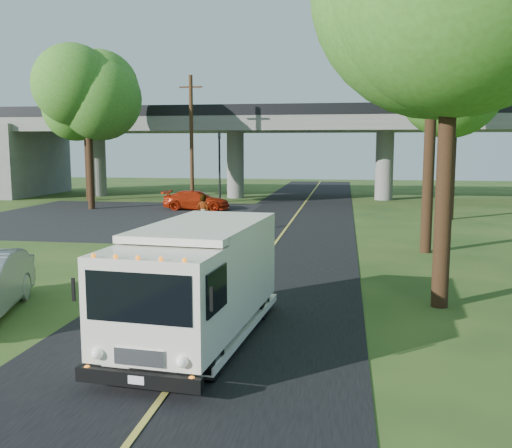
% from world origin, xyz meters
% --- Properties ---
extents(ground, '(120.00, 120.00, 0.00)m').
position_xyz_m(ground, '(0.00, 0.00, 0.00)').
color(ground, '#244318').
rests_on(ground, ground).
extents(road, '(7.00, 90.00, 0.02)m').
position_xyz_m(road, '(0.00, 10.00, 0.01)').
color(road, black).
rests_on(road, ground).
extents(parking_lot, '(16.00, 18.00, 0.01)m').
position_xyz_m(parking_lot, '(-11.00, 18.00, 0.01)').
color(parking_lot, black).
rests_on(parking_lot, ground).
extents(lane_line, '(0.12, 90.00, 0.01)m').
position_xyz_m(lane_line, '(0.00, 10.00, 0.03)').
color(lane_line, gold).
rests_on(lane_line, road).
extents(overpass, '(54.00, 10.00, 7.30)m').
position_xyz_m(overpass, '(0.00, 32.00, 4.56)').
color(overpass, slate).
rests_on(overpass, ground).
extents(traffic_signal, '(0.18, 0.22, 5.20)m').
position_xyz_m(traffic_signal, '(-6.00, 26.00, 3.20)').
color(traffic_signal, black).
rests_on(traffic_signal, ground).
extents(utility_pole, '(1.60, 0.26, 9.00)m').
position_xyz_m(utility_pole, '(-7.50, 24.00, 4.59)').
color(utility_pole, '#472D19').
rests_on(utility_pole, ground).
extents(tree_right_mid, '(6.62, 6.52, 12.74)m').
position_xyz_m(tree_right_mid, '(6.41, 8.84, 9.61)').
color(tree_right_mid, '#382314').
rests_on(tree_right_mid, ground).
extents(tree_right_far, '(5.77, 5.67, 10.99)m').
position_xyz_m(tree_right_far, '(9.21, 19.84, 8.30)').
color(tree_right_far, '#382314').
rests_on(tree_right_far, ground).
extents(tree_left_lot, '(5.60, 5.50, 10.50)m').
position_xyz_m(tree_left_lot, '(-13.79, 21.84, 7.90)').
color(tree_left_lot, '#382314').
rests_on(tree_left_lot, ground).
extents(tree_left_far, '(5.26, 5.16, 9.89)m').
position_xyz_m(tree_left_far, '(-16.79, 27.84, 7.45)').
color(tree_left_far, '#382314').
rests_on(tree_left_far, ground).
extents(step_van, '(2.76, 6.22, 2.54)m').
position_xyz_m(step_van, '(-0.12, -2.65, 1.38)').
color(step_van, silver).
rests_on(step_van, ground).
extents(red_sedan, '(4.51, 1.93, 1.29)m').
position_xyz_m(red_sedan, '(-6.83, 22.61, 0.65)').
color(red_sedan, '#B0240A').
rests_on(red_sedan, ground).
extents(pedestrian, '(0.79, 0.61, 1.92)m').
position_xyz_m(pedestrian, '(-3.80, 12.47, 0.96)').
color(pedestrian, gray).
rests_on(pedestrian, ground).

